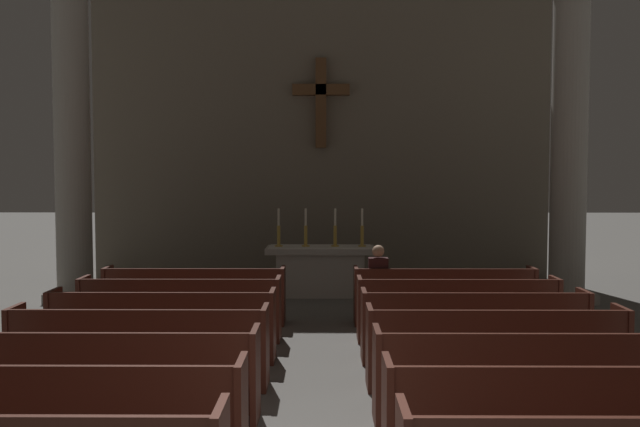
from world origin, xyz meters
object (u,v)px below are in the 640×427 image
Objects in this scene: candlestick_inner_left at (306,234)px; lone_worshipper at (378,282)px; pew_left_row_3 at (109,376)px; pew_left_row_4 at (140,347)px; pew_right_row_6 at (457,309)px; pew_right_row_5 at (474,326)px; candlestick_outer_left at (279,234)px; pew_left_row_6 at (181,309)px; pew_right_row_3 at (524,376)px; pew_right_row_4 at (496,347)px; pew_right_row_7 at (444,296)px; column_right_second at (569,137)px; altar at (320,270)px; candlestick_inner_right at (335,234)px; pew_right_row_2 at (564,417)px; pew_left_row_7 at (195,295)px; pew_left_row_2 at (65,416)px; candlestick_outer_right at (362,234)px; pew_left_row_5 at (163,325)px; column_left_second at (72,137)px.

lone_worshipper is (1.26, -2.62, -0.57)m from candlestick_inner_left.
pew_left_row_4 is at bearing 90.00° from pew_left_row_3.
candlestick_inner_left reaches higher than pew_right_row_6.
pew_right_row_6 is at bearing 90.00° from pew_right_row_5.
lone_worshipper is at bearing -55.27° from candlestick_outer_left.
pew_left_row_6 is 4.23m from candlestick_inner_left.
pew_left_row_3 is 4.11m from pew_right_row_3.
pew_left_row_6 is at bearing -114.97° from candlestick_inner_left.
pew_left_row_3 is at bearing -164.85° from pew_right_row_4.
pew_right_row_7 is 4.39m from column_right_second.
pew_left_row_6 is 3.82× the size of candlestick_inner_left.
pew_right_row_5 is 1.35× the size of altar.
candlestick_inner_right reaches higher than pew_right_row_6.
pew_right_row_4 is at bearing 90.00° from pew_right_row_2.
pew_left_row_6 is (0.00, 3.34, 0.00)m from pew_left_row_3.
column_right_second is at bearing 49.14° from pew_right_row_6.
pew_left_row_7 is 1.00× the size of pew_right_row_7.
pew_right_row_5 is at bearing -15.15° from pew_left_row_6.
pew_left_row_7 is 3.02m from lone_worshipper.
altar reaches higher than pew_left_row_3.
pew_right_row_7 is at bearing -56.54° from candlestick_inner_right.
pew_left_row_3 is 1.00× the size of pew_right_row_2.
column_right_second reaches higher than pew_right_row_2.
pew_left_row_2 is 1.00× the size of pew_right_row_3.
pew_right_row_6 is at bearing 90.00° from pew_right_row_4.
lone_worshipper is at bearing 115.74° from pew_right_row_5.
candlestick_outer_right is (-1.20, 4.88, 0.79)m from pew_right_row_5.
pew_right_row_2 is 8.58m from candlestick_inner_left.
pew_right_row_6 is (0.00, 2.22, 0.00)m from pew_right_row_4.
lone_worshipper is (-1.09, 1.15, 0.22)m from pew_right_row_6.
pew_left_row_7 is at bearing -131.58° from candlestick_inner_right.
pew_left_row_6 is 1.00× the size of pew_right_row_6.
pew_left_row_4 is 4.25m from pew_right_row_3.
pew_left_row_5 is 4.67m from pew_right_row_3.
pew_left_row_5 is 1.00× the size of pew_right_row_4.
pew_right_row_7 is (4.11, 1.11, 0.00)m from pew_left_row_6.
altar reaches higher than pew_left_row_6.
pew_left_row_6 is 5.01m from column_left_second.
candlestick_inner_right is at bearing 0.00° from candlestick_outer_left.
pew_right_row_5 is 2.22m from pew_right_row_7.
pew_right_row_7 is at bearing 0.00° from pew_left_row_7.
candlestick_inner_left is (-5.11, 0.58, -1.94)m from column_right_second.
pew_left_row_6 is 1.00× the size of pew_right_row_4.
candlestick_inner_left reaches higher than altar.
altar is at bearing 6.90° from column_left_second.
pew_right_row_4 is 0.45× the size of column_left_second.
pew_right_row_4 is (4.11, 0.00, 0.00)m from pew_left_row_4.
pew_left_row_7 and pew_right_row_5 have the same top height.
candlestick_outer_left reaches higher than pew_right_row_2.
pew_left_row_5 is at bearing 90.00° from pew_left_row_3.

